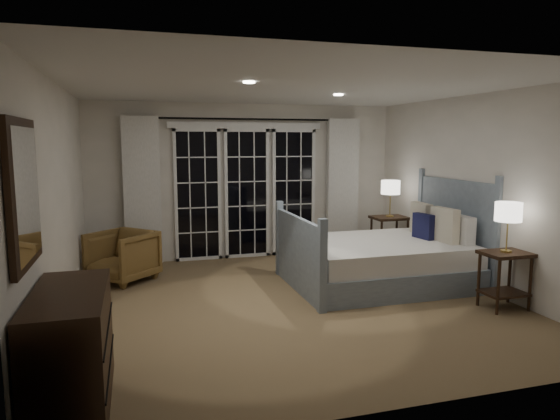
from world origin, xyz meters
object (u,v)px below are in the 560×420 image
object	(u,v)px
nightstand_left	(505,271)
dresser	(71,350)
lamp_left	(508,213)
nightstand_right	(389,231)
lamp_right	(391,188)
armchair	(122,256)
bed	(384,259)

from	to	relation	value
nightstand_left	dresser	size ratio (longest dim) A/B	0.55
lamp_left	nightstand_left	bearing A→B (deg)	-14.04
lamp_left	dresser	bearing A→B (deg)	-168.46
nightstand_right	lamp_right	bearing A→B (deg)	-153.43
nightstand_left	nightstand_right	xyz separation A→B (m)	(-0.11, 2.49, 0.04)
lamp_right	armchair	xyz separation A→B (m)	(-4.09, -0.09, -0.82)
nightstand_left	lamp_left	world-z (taller)	lamp_left
dresser	lamp_left	bearing A→B (deg)	11.54
nightstand_left	lamp_left	xyz separation A→B (m)	(-0.00, 0.00, 0.67)
armchair	dresser	xyz separation A→B (m)	(-0.28, -3.31, 0.08)
lamp_right	dresser	xyz separation A→B (m)	(-4.37, -3.40, -0.74)
nightstand_right	armchair	size ratio (longest dim) A/B	0.93
nightstand_left	nightstand_right	world-z (taller)	nightstand_right
dresser	bed	bearing A→B (deg)	31.26
bed	lamp_left	xyz separation A→B (m)	(0.83, -1.30, 0.77)
bed	nightstand_left	size ratio (longest dim) A/B	3.57
bed	armchair	xyz separation A→B (m)	(-3.37, 1.10, 0.01)
lamp_left	dresser	distance (m)	4.62
nightstand_right	bed	bearing A→B (deg)	-121.33
lamp_left	lamp_right	xyz separation A→B (m)	(-0.11, 2.49, 0.06)
nightstand_left	lamp_right	world-z (taller)	lamp_right
nightstand_left	lamp_right	size ratio (longest dim) A/B	1.14
nightstand_right	lamp_left	bearing A→B (deg)	-87.53
lamp_right	nightstand_left	bearing A→B (deg)	-87.53
lamp_left	lamp_right	world-z (taller)	lamp_right
nightstand_left	armchair	distance (m)	4.84
bed	nightstand_left	xyz separation A→B (m)	(0.83, -1.30, 0.09)
nightstand_left	lamp_right	xyz separation A→B (m)	(-0.11, 2.49, 0.73)
nightstand_left	armchair	world-z (taller)	armchair
lamp_left	armchair	xyz separation A→B (m)	(-4.20, 2.40, -0.76)
lamp_right	lamp_left	bearing A→B (deg)	-87.53
bed	nightstand_right	world-z (taller)	bed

